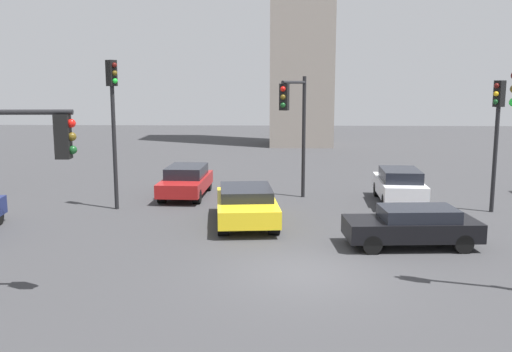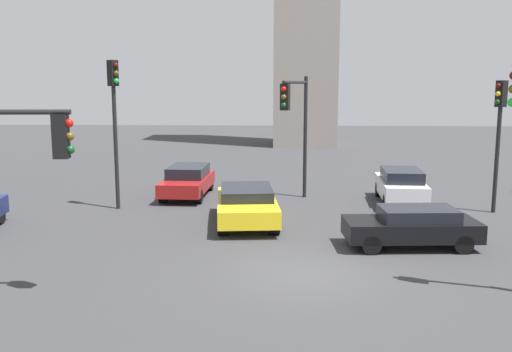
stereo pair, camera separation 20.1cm
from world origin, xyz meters
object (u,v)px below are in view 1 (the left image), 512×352
object	(u,v)px
traffic_light_0	(16,161)
car_0	(246,204)
traffic_light_2	(295,113)
car_6	(413,226)
car_1	(186,181)
car_3	(399,185)
traffic_light_4	(497,121)
traffic_light_1	(113,108)

from	to	relation	value
traffic_light_0	car_0	size ratio (longest dim) A/B	0.99
traffic_light_2	car_6	world-z (taller)	traffic_light_2
car_6	car_1	bearing A→B (deg)	-46.71
traffic_light_2	car_0	bearing A→B (deg)	-13.53
car_1	car_3	size ratio (longest dim) A/B	1.05
traffic_light_4	car_3	bearing A→B (deg)	-58.70
traffic_light_0	traffic_light_2	xyz separation A→B (m)	(6.67, 10.66, 0.52)
traffic_light_1	car_0	size ratio (longest dim) A/B	1.24
car_6	traffic_light_4	bearing A→B (deg)	-134.78
traffic_light_2	car_1	world-z (taller)	traffic_light_2
traffic_light_0	traffic_light_4	xyz separation A→B (m)	(14.40, 9.55, 0.30)
traffic_light_0	traffic_light_1	size ratio (longest dim) A/B	0.80
traffic_light_1	traffic_light_2	size ratio (longest dim) A/B	1.11
traffic_light_0	car_1	distance (m)	12.64
car_1	car_3	xyz separation A→B (m)	(9.19, -1.19, 0.06)
car_0	car_6	xyz separation A→B (m)	(5.29, -2.80, -0.04)
traffic_light_0	car_6	distance (m)	11.43
traffic_light_0	car_0	world-z (taller)	traffic_light_0
traffic_light_4	car_6	xyz separation A→B (m)	(-4.27, -4.93, -2.90)
car_1	car_3	world-z (taller)	car_3
traffic_light_2	car_6	xyz separation A→B (m)	(3.45, -6.04, -3.12)
traffic_light_2	car_0	world-z (taller)	traffic_light_2
traffic_light_1	traffic_light_2	world-z (taller)	traffic_light_1
traffic_light_0	traffic_light_4	size ratio (longest dim) A/B	0.92
traffic_light_0	car_3	bearing A→B (deg)	40.97
traffic_light_1	car_0	bearing A→B (deg)	13.31
traffic_light_0	traffic_light_4	world-z (taller)	traffic_light_4
traffic_light_1	car_1	bearing A→B (deg)	83.49
traffic_light_4	car_3	world-z (taller)	traffic_light_4
traffic_light_1	traffic_light_0	bearing A→B (deg)	-51.77
car_1	car_6	xyz separation A→B (m)	(8.21, -7.61, -0.05)
traffic_light_4	car_1	bearing A→B (deg)	-46.49
traffic_light_4	car_6	bearing A→B (deg)	14.75
traffic_light_1	car_3	world-z (taller)	traffic_light_1
traffic_light_2	traffic_light_1	bearing A→B (deg)	-65.42
car_3	car_1	bearing A→B (deg)	85.77
car_3	traffic_light_4	bearing A→B (deg)	-111.18
traffic_light_0	car_3	distance (m)	15.85
traffic_light_4	car_6	size ratio (longest dim) A/B	1.23
traffic_light_2	traffic_light_4	distance (m)	7.81
car_1	traffic_light_2	bearing A→B (deg)	73.77
car_1	car_0	bearing A→B (deg)	33.33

